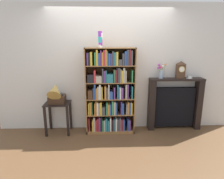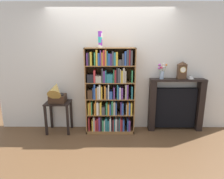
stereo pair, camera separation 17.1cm
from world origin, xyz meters
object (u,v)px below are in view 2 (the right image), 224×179
Objects in this scene: bookshelf at (110,93)px; teacup_with_saucer at (191,78)px; gramophone at (56,93)px; side_table_left at (59,110)px; cup_stack at (100,39)px; fireplace_mantel at (176,105)px; mantel_clock at (182,70)px; flower_vase at (162,72)px.

teacup_with_saucer is at bearing 2.82° from bookshelf.
bookshelf is 1.06m from gramophone.
side_table_left is at bearing -178.04° from teacup_with_saucer.
cup_stack is 2.07m from fireplace_mantel.
flower_vase is (-0.40, 0.00, -0.03)m from mantel_clock.
teacup_with_saucer is (1.65, 0.08, 0.31)m from bookshelf.
fireplace_mantel is (2.45, 0.18, -0.31)m from gramophone.
gramophone is at bearing -175.88° from fireplace_mantel.
side_table_left is 2.04× the size of flower_vase.
cup_stack is 0.85× the size of mantel_clock.
fireplace_mantel is at bearing 175.82° from teacup_with_saucer.
side_table_left is at bearing -177.39° from fireplace_mantel.
fireplace_mantel is 0.64m from teacup_with_saucer.
teacup_with_saucer is (0.60, 0.00, -0.13)m from flower_vase.
side_table_left is at bearing 90.00° from gramophone.
gramophone reaches higher than side_table_left.
cup_stack reaches higher than teacup_with_saucer.
fireplace_mantel is at bearing 4.12° from gramophone.
bookshelf reaches higher than gramophone.
side_table_left is 4.97× the size of teacup_with_saucer.
cup_stack reaches higher than gramophone.
fireplace_mantel is 3.57× the size of flower_vase.
gramophone is at bearing -176.67° from teacup_with_saucer.
flower_vase is at bearing -179.99° from teacup_with_saucer.
bookshelf is 4.93× the size of mantel_clock.
bookshelf is at bearing -175.59° from flower_vase.
gramophone is 2.16m from flower_vase.
mantel_clock is 1.12× the size of flower_vase.
fireplace_mantel is (1.39, 0.10, -0.28)m from bookshelf.
cup_stack is at bearing -176.47° from teacup_with_saucer.
bookshelf reaches higher than flower_vase.
flower_vase reaches higher than side_table_left.
cup_stack is 0.46× the size of side_table_left.
cup_stack reaches higher than flower_vase.
flower_vase is (1.23, 0.11, -0.63)m from cup_stack.
bookshelf is 1.12m from side_table_left.
mantel_clock is (2.52, 0.09, 0.82)m from side_table_left.
gramophone is (0.00, -0.06, 0.39)m from side_table_left.
side_table_left is 1.82× the size of mantel_clock.
mantel_clock is 2.73× the size of teacup_with_saucer.
flower_vase is (1.05, 0.08, 0.43)m from bookshelf.
flower_vase is 2.44× the size of teacup_with_saucer.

